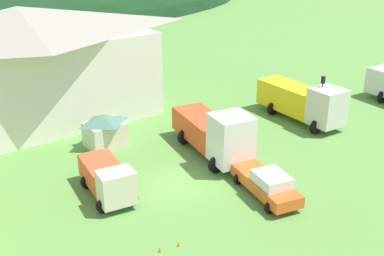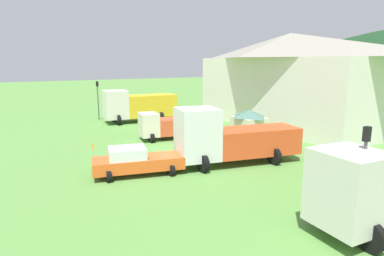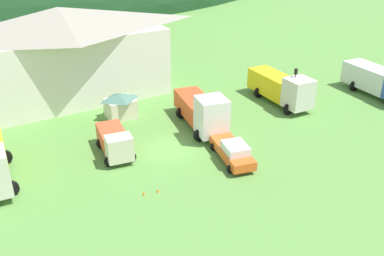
# 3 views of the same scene
# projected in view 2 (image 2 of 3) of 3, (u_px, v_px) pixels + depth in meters

# --- Properties ---
(ground_plane) EXTENTS (200.00, 200.00, 0.00)m
(ground_plane) POSITION_uv_depth(u_px,v_px,m) (174.00, 152.00, 24.13)
(ground_plane) COLOR #5B9342
(depot_building) EXTENTS (21.20, 9.11, 9.28)m
(depot_building) POSITION_uv_depth(u_px,v_px,m) (288.00, 79.00, 33.79)
(depot_building) COLOR white
(depot_building) RESTS_ON ground
(play_shed_cream) EXTENTS (2.79, 2.35, 2.43)m
(play_shed_cream) POSITION_uv_depth(u_px,v_px,m) (249.00, 123.00, 28.57)
(play_shed_cream) COLOR beige
(play_shed_cream) RESTS_ON ground
(heavy_rig_striped) EXTENTS (3.64, 7.90, 3.52)m
(heavy_rig_striped) POSITION_uv_depth(u_px,v_px,m) (137.00, 105.00, 36.03)
(heavy_rig_striped) COLOR silver
(heavy_rig_striped) RESTS_ON ground
(light_truck_cream) EXTENTS (2.88, 5.30, 2.31)m
(light_truck_cream) POSITION_uv_depth(u_px,v_px,m) (167.00, 125.00, 28.10)
(light_truck_cream) COLOR beige
(light_truck_cream) RESTS_ON ground
(heavy_rig_white) EXTENTS (4.09, 8.34, 3.71)m
(heavy_rig_white) POSITION_uv_depth(u_px,v_px,m) (229.00, 137.00, 21.08)
(heavy_rig_white) COLOR white
(heavy_rig_white) RESTS_ON ground
(service_pickup_orange) EXTENTS (2.99, 5.47, 1.66)m
(service_pickup_orange) POSITION_uv_depth(u_px,v_px,m) (136.00, 161.00, 19.23)
(service_pickup_orange) COLOR orange
(service_pickup_orange) RESTS_ON ground
(traffic_light_west) EXTENTS (0.20, 0.32, 4.33)m
(traffic_light_west) POSITION_uv_depth(u_px,v_px,m) (98.00, 96.00, 37.16)
(traffic_light_west) COLOR #4C4C51
(traffic_light_west) RESTS_ON ground
(traffic_light_east) EXTENTS (0.20, 0.32, 4.21)m
(traffic_light_east) POSITION_uv_depth(u_px,v_px,m) (363.00, 170.00, 12.21)
(traffic_light_east) COLOR #4C4C51
(traffic_light_east) RESTS_ON ground
(traffic_cone_near_pickup) EXTENTS (0.36, 0.36, 0.54)m
(traffic_cone_near_pickup) POSITION_uv_depth(u_px,v_px,m) (92.00, 147.00, 25.73)
(traffic_cone_near_pickup) COLOR orange
(traffic_cone_near_pickup) RESTS_ON ground
(traffic_cone_mid_row) EXTENTS (0.36, 0.36, 0.51)m
(traffic_cone_mid_row) POSITION_uv_depth(u_px,v_px,m) (93.00, 150.00, 24.81)
(traffic_cone_mid_row) COLOR orange
(traffic_cone_mid_row) RESTS_ON ground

